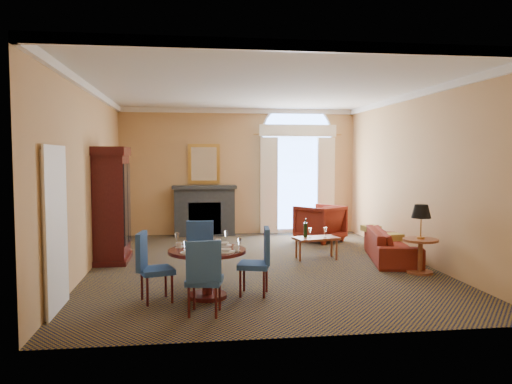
{
  "coord_description": "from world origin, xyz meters",
  "views": [
    {
      "loc": [
        -1.26,
        -8.97,
        1.97
      ],
      "look_at": [
        0.0,
        0.5,
        1.3
      ],
      "focal_mm": 35.0,
      "sensor_mm": 36.0,
      "label": 1
    }
  ],
  "objects": [
    {
      "name": "room_envelope",
      "position": [
        -0.03,
        0.67,
        2.51
      ],
      "size": [
        6.04,
        7.52,
        3.45
      ],
      "color": "tan",
      "rests_on": "ground"
    },
    {
      "name": "armchair",
      "position": [
        1.75,
        2.33,
        0.43
      ],
      "size": [
        1.3,
        1.31,
        0.86
      ],
      "primitive_type": "imported",
      "rotation": [
        0.0,
        0.0,
        3.8
      ],
      "color": "maroon",
      "rests_on": "ground"
    },
    {
      "name": "sofa",
      "position": [
        2.55,
        0.02,
        0.29
      ],
      "size": [
        1.21,
        2.13,
        0.59
      ],
      "primitive_type": "imported",
      "rotation": [
        0.0,
        0.0,
        1.35
      ],
      "color": "maroon",
      "rests_on": "ground"
    },
    {
      "name": "coffee_table",
      "position": [
        1.14,
        0.33,
        0.41
      ],
      "size": [
        0.92,
        0.62,
        0.78
      ],
      "rotation": [
        0.0,
        0.0,
        0.19
      ],
      "color": "brown",
      "rests_on": "ground"
    },
    {
      "name": "dining_chair_east",
      "position": [
        -0.27,
        -1.99,
        0.55
      ],
      "size": [
        0.52,
        0.52,
        0.96
      ],
      "rotation": [
        0.0,
        0.0,
        1.31
      ],
      "color": "navy",
      "rests_on": "ground"
    },
    {
      "name": "dining_chair_west",
      "position": [
        -1.81,
        -2.17,
        0.55
      ],
      "size": [
        0.53,
        0.53,
        0.96
      ],
      "rotation": [
        0.0,
        0.0,
        -1.27
      ],
      "color": "navy",
      "rests_on": "ground"
    },
    {
      "name": "ground",
      "position": [
        0.0,
        0.0,
        0.0
      ],
      "size": [
        7.5,
        7.5,
        0.0
      ],
      "primitive_type": "plane",
      "color": "black",
      "rests_on": "ground"
    },
    {
      "name": "dining_table",
      "position": [
        -1.03,
        -2.06,
        0.52
      ],
      "size": [
        1.09,
        1.09,
        0.89
      ],
      "color": "#370D0C",
      "rests_on": "ground"
    },
    {
      "name": "side_table",
      "position": [
        2.6,
        -1.06,
        0.72
      ],
      "size": [
        0.59,
        0.59,
        1.15
      ],
      "color": "brown",
      "rests_on": "ground"
    },
    {
      "name": "dining_chair_south",
      "position": [
        -1.1,
        -2.89,
        0.55
      ],
      "size": [
        0.5,
        0.5,
        0.96
      ],
      "rotation": [
        0.0,
        0.0,
        -0.2
      ],
      "color": "navy",
      "rests_on": "ground"
    },
    {
      "name": "armoire",
      "position": [
        -2.72,
        0.64,
        1.04
      ],
      "size": [
        0.62,
        1.1,
        2.16
      ],
      "color": "#370D0C",
      "rests_on": "ground"
    },
    {
      "name": "dining_chair_north",
      "position": [
        -1.1,
        -1.17,
        0.55
      ],
      "size": [
        0.48,
        0.48,
        0.96
      ],
      "rotation": [
        0.0,
        0.0,
        3.27
      ],
      "color": "navy",
      "rests_on": "ground"
    }
  ]
}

